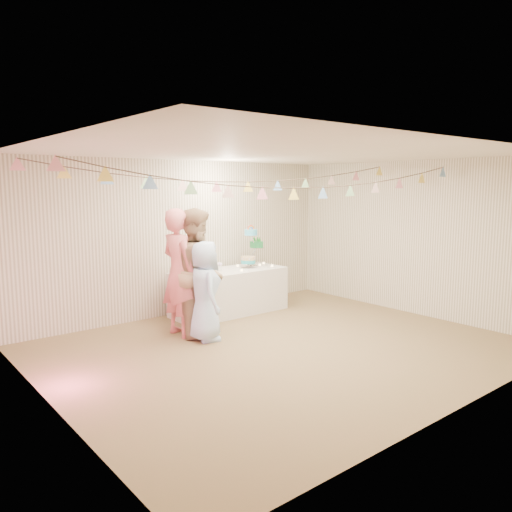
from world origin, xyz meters
TOP-DOWN VIEW (x-y plane):
  - floor at (0.00, 0.00)m, footprint 6.00×6.00m
  - ceiling at (0.00, 0.00)m, footprint 6.00×6.00m
  - back_wall at (0.00, 2.50)m, footprint 6.00×6.00m
  - front_wall at (0.00, -2.50)m, footprint 6.00×6.00m
  - left_wall at (-3.00, 0.00)m, footprint 5.00×5.00m
  - right_wall at (3.00, 0.00)m, footprint 5.00×5.00m
  - table at (0.56, 1.96)m, footprint 2.00×0.80m
  - cake_stand at (1.11, 2.01)m, footprint 0.62×0.36m
  - cake_bottom at (0.96, 1.95)m, footprint 0.31×0.31m
  - cake_middle at (1.29, 2.10)m, footprint 0.27×0.27m
  - cake_top_tier at (1.05, 1.98)m, footprint 0.25×0.25m
  - platter at (-0.04, 1.91)m, footprint 0.37×0.37m
  - posy at (0.39, 2.01)m, footprint 0.12×0.12m
  - person_adult_a at (-0.76, 1.39)m, footprint 0.48×0.70m
  - person_adult_b at (-0.52, 1.29)m, footprint 1.00×1.11m
  - person_child at (-0.61, 0.95)m, footprint 0.63×0.79m
  - bunting_back at (0.00, 1.10)m, footprint 5.60×1.10m
  - bunting_front at (0.00, -0.20)m, footprint 5.60×0.90m
  - tealight_0 at (-0.24, 1.81)m, footprint 0.04×0.04m
  - tealight_1 at (0.21, 2.14)m, footprint 0.04×0.04m
  - tealight_2 at (0.66, 1.74)m, footprint 0.04×0.04m
  - tealight_3 at (0.91, 2.18)m, footprint 0.04×0.04m
  - tealight_4 at (1.38, 1.78)m, footprint 0.04×0.04m
  - tealight_5 at (1.46, 2.11)m, footprint 0.04×0.04m
  - tealight_6 at (1.28, 2.01)m, footprint 0.04×0.04m

SIDE VIEW (x-z plane):
  - floor at x=0.00m, z-range 0.00..0.00m
  - table at x=0.56m, z-range 0.00..0.75m
  - person_child at x=-0.61m, z-range 0.00..1.42m
  - platter at x=-0.04m, z-range 0.75..0.77m
  - tealight_0 at x=-0.24m, z-range 0.75..0.78m
  - tealight_1 at x=0.21m, z-range 0.75..0.78m
  - tealight_2 at x=0.66m, z-range 0.75..0.78m
  - tealight_3 at x=0.91m, z-range 0.75..0.78m
  - tealight_4 at x=1.38m, z-range 0.75..0.78m
  - tealight_5 at x=1.46m, z-range 0.75..0.78m
  - tealight_6 at x=1.28m, z-range 0.75..0.78m
  - posy at x=0.39m, z-range 0.75..0.89m
  - cake_bottom at x=0.96m, z-range 0.76..0.91m
  - person_adult_a at x=-0.76m, z-range 0.00..1.86m
  - person_adult_b at x=-0.52m, z-range 0.00..1.86m
  - cake_stand at x=1.11m, z-range 0.75..1.44m
  - cake_middle at x=1.29m, z-range 1.00..1.22m
  - back_wall at x=0.00m, z-range 1.30..1.30m
  - front_wall at x=0.00m, z-range 1.30..1.30m
  - left_wall at x=-3.00m, z-range 1.30..1.30m
  - right_wall at x=3.00m, z-range 1.30..1.30m
  - cake_top_tier at x=1.05m, z-range 1.28..1.47m
  - bunting_front at x=0.00m, z-range 2.14..2.50m
  - bunting_back at x=0.00m, z-range 2.15..2.55m
  - ceiling at x=0.00m, z-range 2.60..2.60m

